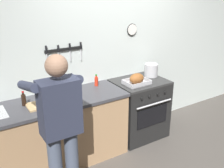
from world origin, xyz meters
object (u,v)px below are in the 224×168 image
object	(u,v)px
stove	(139,108)
person_cook	(60,124)
bottle_hot_sauce	(96,81)
stock_pot	(151,70)
bottle_soy_sauce	(24,100)
cutting_board	(43,104)
roasting_pan	(137,80)
bottle_vinegar	(67,87)

from	to	relation	value
stove	person_cook	world-z (taller)	person_cook
person_cook	bottle_hot_sauce	size ratio (longest dim) A/B	10.05
stock_pot	bottle_soy_sauce	world-z (taller)	stock_pot
person_cook	cutting_board	distance (m)	0.62
stove	bottle_hot_sauce	bearing A→B (deg)	165.60
stock_pot	bottle_hot_sauce	world-z (taller)	stock_pot
person_cook	roasting_pan	size ratio (longest dim) A/B	4.72
roasting_pan	bottle_soy_sauce	size ratio (longest dim) A/B	1.97
person_cook	bottle_vinegar	world-z (taller)	person_cook
bottle_hot_sauce	bottle_vinegar	bearing A→B (deg)	-172.71
stove	stock_pot	bearing A→B (deg)	16.96
bottle_hot_sauce	person_cook	bearing A→B (deg)	-136.11
stove	bottle_vinegar	distance (m)	1.23
person_cook	bottle_soy_sauce	distance (m)	0.74
roasting_pan	bottle_hot_sauce	xyz separation A→B (m)	(-0.50, 0.26, -0.00)
person_cook	cutting_board	xyz separation A→B (m)	(0.03, 0.62, -0.04)
roasting_pan	bottle_vinegar	size ratio (longest dim) A/B	1.61
person_cook	cutting_board	size ratio (longest dim) A/B	4.61
person_cook	bottle_vinegar	xyz separation A→B (m)	(0.41, 0.78, 0.04)
bottle_hot_sauce	bottle_vinegar	xyz separation A→B (m)	(-0.46, -0.06, 0.02)
person_cook	bottle_hot_sauce	bearing A→B (deg)	-59.02
person_cook	stock_pot	size ratio (longest dim) A/B	8.01
bottle_hot_sauce	bottle_soy_sauce	world-z (taller)	bottle_soy_sauce
bottle_hot_sauce	stove	bearing A→B (deg)	-14.40
person_cook	stock_pot	xyz separation A→B (m)	(1.78, 0.76, 0.04)
person_cook	bottle_hot_sauce	xyz separation A→B (m)	(0.87, 0.84, 0.02)
stove	roasting_pan	size ratio (longest dim) A/B	2.56
stock_pot	cutting_board	xyz separation A→B (m)	(-1.75, -0.13, -0.09)
roasting_pan	stock_pot	distance (m)	0.44
stove	bottle_vinegar	world-z (taller)	bottle_vinegar
stock_pot	cutting_board	size ratio (longest dim) A/B	0.58
bottle_hot_sauce	bottle_soy_sauce	bearing A→B (deg)	-173.88
stock_pot	bottle_hot_sauce	distance (m)	0.92
roasting_pan	bottle_soy_sauce	distance (m)	1.54
cutting_board	bottle_vinegar	xyz separation A→B (m)	(0.38, 0.16, 0.08)
bottle_soy_sauce	bottle_vinegar	xyz separation A→B (m)	(0.57, 0.05, 0.02)
cutting_board	bottle_soy_sauce	bearing A→B (deg)	150.37
bottle_soy_sauce	cutting_board	bearing A→B (deg)	-29.63
stove	stock_pot	xyz separation A→B (m)	(0.27, 0.08, 0.54)
person_cook	roasting_pan	world-z (taller)	person_cook
stove	bottle_soy_sauce	distance (m)	1.75
roasting_pan	bottle_vinegar	world-z (taller)	bottle_vinegar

